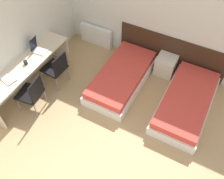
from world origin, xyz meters
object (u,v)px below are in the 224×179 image
object	(u,v)px
bed_near_door	(186,102)
laptop	(38,49)
bed_near_window	(122,77)
chair_near_notebook	(32,93)
nightstand	(166,65)
chair_near_laptop	(56,67)

from	to	relation	value
bed_near_door	laptop	bearing A→B (deg)	-168.98
bed_near_window	laptop	distance (m)	1.96
chair_near_notebook	laptop	bearing A→B (deg)	110.08
nightstand	laptop	world-z (taller)	laptop
bed_near_window	nightstand	distance (m)	1.10
chair_near_laptop	laptop	size ratio (longest dim) A/B	2.66
nightstand	chair_near_notebook	world-z (taller)	chair_near_notebook
nightstand	laptop	size ratio (longest dim) A/B	1.41
bed_near_window	chair_near_laptop	xyz separation A→B (m)	(-1.28, -0.69, 0.32)
bed_near_door	chair_near_laptop	distance (m)	2.91
nightstand	chair_near_notebook	bearing A→B (deg)	-131.68
bed_near_door	chair_near_laptop	size ratio (longest dim) A/B	2.26
bed_near_door	chair_near_laptop	xyz separation A→B (m)	(-2.81, -0.69, 0.32)
bed_near_window	chair_near_laptop	distance (m)	1.49
bed_near_window	chair_near_notebook	size ratio (longest dim) A/B	2.26
nightstand	chair_near_laptop	bearing A→B (deg)	-144.08
chair_near_laptop	chair_near_notebook	world-z (taller)	same
bed_near_window	bed_near_door	distance (m)	1.52
bed_near_door	nightstand	world-z (taller)	nightstand
chair_near_notebook	laptop	distance (m)	1.03
bed_near_door	laptop	xyz separation A→B (m)	(-3.27, -0.64, 0.63)
chair_near_laptop	laptop	world-z (taller)	laptop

